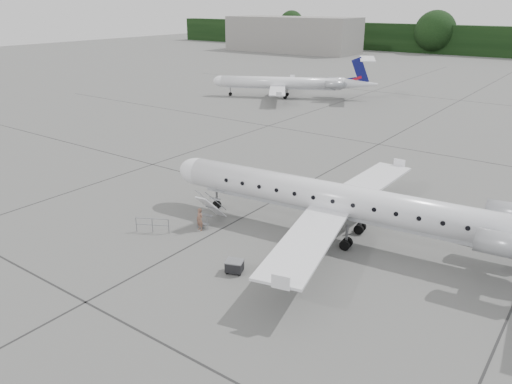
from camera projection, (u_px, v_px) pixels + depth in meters
The scene contains 8 objects.
ground at pixel (302, 263), 29.03m from camera, with size 320.00×320.00×0.00m, color slate.
terminal_building at pixel (292, 34), 148.75m from camera, with size 40.00×14.00×10.00m, color gray.
main_regional_jet at pixel (341, 185), 31.01m from camera, with size 28.08×20.22×7.20m, color white, non-canonical shape.
airstair at pixel (211, 208), 33.94m from camera, with size 0.85×2.42×2.26m, color white, non-canonical shape.
passenger at pixel (200, 219), 32.96m from camera, with size 0.57×0.37×1.55m, color brown.
safety_railing at pixel (152, 226), 32.72m from camera, with size 2.20×0.08×1.00m, color gray, non-canonical shape.
baggage_cart at pixel (234, 266), 27.89m from camera, with size 0.93×0.75×0.80m, color black, non-canonical shape.
bg_regional_left at pixel (281, 77), 77.94m from camera, with size 24.36×17.54×6.39m, color white, non-canonical shape.
Camera 1 is at (12.93, -22.28, 14.27)m, focal length 35.00 mm.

